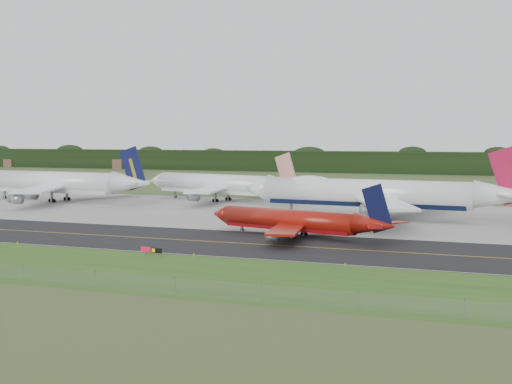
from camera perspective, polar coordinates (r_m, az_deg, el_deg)
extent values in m
plane|color=#354B23|center=(143.70, -4.08, -3.70)|extent=(600.00, 600.00, 0.00)
cube|color=#2C5017|center=(113.33, -11.59, -5.97)|extent=(400.00, 30.00, 0.01)
cube|color=black|center=(140.11, -4.77, -3.91)|extent=(400.00, 32.00, 0.02)
cube|color=gray|center=(190.81, 2.39, -1.68)|extent=(400.00, 78.00, 0.01)
cube|color=#C59412|center=(140.11, -4.77, -3.90)|extent=(400.00, 0.40, 0.00)
cube|color=silver|center=(126.48, -7.81, -4.83)|extent=(400.00, 0.25, 0.00)
plane|color=slate|center=(102.60, -15.51, -6.51)|extent=(320.00, 0.00, 320.00)
cylinder|color=slate|center=(102.60, -15.51, -6.51)|extent=(0.10, 0.10, 2.20)
cube|color=black|center=(408.67, 12.39, 2.32)|extent=(700.00, 24.00, 12.00)
cylinder|color=white|center=(179.39, 8.73, -0.05)|extent=(52.71, 10.60, 6.65)
cube|color=black|center=(179.57, 8.72, -0.74)|extent=(49.98, 8.74, 2.33)
cone|color=white|center=(189.81, 0.17, 0.24)|extent=(7.03, 7.13, 6.65)
cone|color=white|center=(172.97, 19.30, -0.25)|extent=(14.28, 7.68, 6.65)
ellipsoid|color=white|center=(183.93, 4.35, 0.67)|extent=(13.95, 6.66, 4.24)
cube|color=white|center=(162.83, 10.31, -0.93)|extent=(19.30, 31.06, 0.57)
cube|color=white|center=(191.52, 12.59, -0.18)|extent=(22.76, 30.46, 0.57)
cube|color=#A81335|center=(172.60, 19.58, 1.24)|extent=(9.57, 1.25, 13.78)
cylinder|color=gray|center=(164.71, 8.99, -1.49)|extent=(3.83, 3.06, 2.79)
cylinder|color=gray|center=(191.97, 11.35, -0.69)|extent=(3.83, 3.06, 2.79)
cylinder|color=gray|center=(150.76, 9.82, -2.04)|extent=(3.83, 3.06, 2.79)
cylinder|color=gray|center=(203.21, 13.87, -0.45)|extent=(3.83, 3.06, 2.79)
cylinder|color=black|center=(186.51, 2.83, -1.64)|extent=(1.23, 0.63, 1.20)
cylinder|color=slate|center=(175.12, 9.69, -1.56)|extent=(1.00, 1.00, 4.45)
cylinder|color=black|center=(175.30, 9.68, -2.09)|extent=(1.24, 0.69, 1.20)
cylinder|color=slate|center=(182.15, 10.30, -1.34)|extent=(1.00, 1.00, 4.45)
cylinder|color=black|center=(182.32, 10.30, -1.84)|extent=(1.24, 0.69, 1.20)
cylinder|color=maroon|center=(146.02, 2.57, -2.21)|extent=(30.87, 12.01, 4.17)
cube|color=maroon|center=(146.18, 2.57, -2.74)|extent=(29.11, 10.61, 1.46)
cone|color=maroon|center=(156.14, -2.76, -1.78)|extent=(4.80, 5.03, 4.17)
cone|color=maroon|center=(136.35, 9.44, -2.61)|extent=(8.94, 6.14, 4.17)
cube|color=maroon|center=(136.10, 2.45, -3.01)|extent=(8.47, 17.88, 0.47)
cube|color=maroon|center=(150.63, 6.05, -2.31)|extent=(15.31, 16.74, 0.47)
cube|color=black|center=(135.75, 9.68, -1.31)|extent=(6.45, 2.03, 9.50)
cylinder|color=gray|center=(133.05, 1.36, -3.67)|extent=(2.65, 2.28, 1.75)
cylinder|color=gray|center=(154.47, 6.70, -2.57)|extent=(2.65, 2.28, 1.75)
cylinder|color=black|center=(153.08, -1.11, -3.05)|extent=(0.81, 0.52, 0.75)
cylinder|color=slate|center=(143.06, 2.89, -3.29)|extent=(0.72, 0.72, 2.15)
cylinder|color=black|center=(143.16, 2.89, -3.57)|extent=(0.82, 0.56, 0.75)
cylinder|color=slate|center=(146.90, 3.86, -3.10)|extent=(0.72, 0.72, 2.15)
cylinder|color=black|center=(147.00, 3.86, -3.37)|extent=(0.82, 0.56, 0.75)
cylinder|color=silver|center=(234.56, -16.20, 0.79)|extent=(49.17, 9.42, 6.57)
cube|color=silver|center=(234.69, -16.19, 0.27)|extent=(46.63, 7.63, 2.30)
cone|color=silver|center=(215.83, -9.94, 0.73)|extent=(13.26, 7.31, 6.57)
cube|color=silver|center=(217.83, -16.91, 0.20)|extent=(18.97, 30.40, 0.58)
cube|color=silver|center=(240.55, -12.34, 0.67)|extent=(21.64, 29.89, 0.58)
cube|color=#0D103C|center=(215.19, -9.80, 1.88)|extent=(9.21, 1.06, 13.25)
cylinder|color=gray|center=(220.96, -17.54, -0.22)|extent=(3.74, 2.96, 2.76)
cylinder|color=gray|center=(242.46, -13.15, 0.26)|extent=(3.74, 2.96, 2.76)
cylinder|color=gray|center=(207.63, -18.65, -0.53)|extent=(3.74, 2.96, 2.76)
cylinder|color=gray|center=(249.25, -10.29, 0.42)|extent=(3.74, 2.96, 2.76)
cylinder|color=black|center=(247.36, -19.45, -0.40)|extent=(1.21, 0.60, 1.18)
cylinder|color=slate|center=(229.57, -16.02, -0.30)|extent=(0.97, 0.97, 4.16)
cylinder|color=black|center=(229.69, -16.01, -0.67)|extent=(1.21, 0.66, 1.18)
cylinder|color=slate|center=(235.11, -14.88, -0.17)|extent=(0.97, 0.97, 4.16)
cylinder|color=black|center=(235.23, -14.88, -0.53)|extent=(1.21, 0.66, 1.18)
cylinder|color=white|center=(226.59, -3.43, 0.69)|extent=(43.01, 16.63, 5.96)
cube|color=white|center=(226.72, -3.43, 0.20)|extent=(40.56, 14.65, 2.09)
cone|color=white|center=(242.45, -7.87, 0.90)|extent=(6.70, 7.12, 5.96)
cone|color=white|center=(210.61, 2.32, 0.53)|extent=(12.46, 8.63, 5.96)
cube|color=white|center=(212.42, -3.93, 0.15)|extent=(12.03, 25.56, 0.53)
cube|color=white|center=(231.87, -0.07, 0.52)|extent=(21.65, 23.86, 0.53)
cube|color=#A9280C|center=(210.02, 2.47, 1.58)|extent=(8.07, 2.54, 11.85)
cylinder|color=gray|center=(208.29, -5.03, -0.39)|extent=(3.78, 3.24, 2.50)
cylinder|color=gray|center=(236.99, 0.68, 0.21)|extent=(3.78, 3.24, 2.50)
cylinder|color=black|center=(237.51, -6.48, -0.37)|extent=(1.16, 0.74, 1.07)
cylinder|color=slate|center=(222.16, -3.27, -0.33)|extent=(1.02, 1.02, 3.76)
cylinder|color=black|center=(222.28, -3.27, -0.68)|extent=(1.17, 0.79, 1.07)
cylinder|color=slate|center=(227.29, -2.23, -0.22)|extent=(1.02, 1.02, 3.76)
cylinder|color=black|center=(227.41, -2.23, -0.56)|extent=(1.17, 0.79, 1.07)
cylinder|color=slate|center=(123.97, -8.91, -4.89)|extent=(0.11, 0.11, 0.65)
cylinder|color=slate|center=(122.22, -7.90, -5.01)|extent=(0.11, 0.11, 0.65)
cube|color=#AC0D26|center=(123.68, -8.82, -4.56)|extent=(2.06, 0.52, 0.84)
cube|color=black|center=(122.56, -8.18, -4.63)|extent=(0.95, 0.33, 0.84)
cube|color=black|center=(121.87, -7.76, -4.68)|extent=(1.13, 0.36, 0.84)
cylinder|color=yellow|center=(142.07, -18.55, -3.91)|extent=(0.16, 0.16, 0.50)
cylinder|color=yellow|center=(122.21, -4.98, -5.02)|extent=(0.16, 0.16, 0.50)
cylinder|color=yellow|center=(113.40, 7.16, -5.78)|extent=(0.16, 0.16, 0.50)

